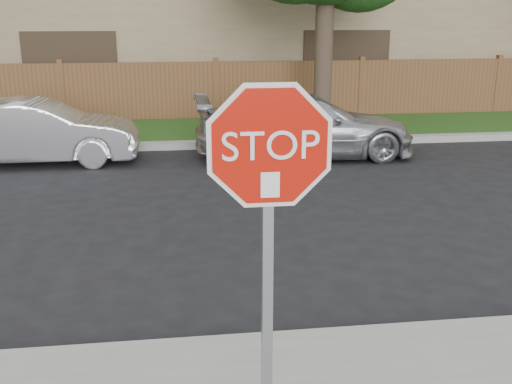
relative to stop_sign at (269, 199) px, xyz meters
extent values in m
plane|color=black|center=(0.53, 1.48, -1.83)|extent=(90.00, 90.00, 0.00)
cube|color=gray|center=(0.53, 9.63, -1.75)|extent=(70.00, 0.30, 0.15)
cube|color=#1E4714|center=(0.53, 11.28, -1.77)|extent=(70.00, 3.00, 0.12)
cube|color=brown|center=(0.53, 12.88, -1.03)|extent=(70.00, 0.12, 1.60)
cube|color=#867053|center=(0.53, 18.48, 1.17)|extent=(34.00, 8.00, 6.00)
cylinder|color=#382B21|center=(3.03, 11.18, 0.13)|extent=(0.44, 0.44, 3.92)
cube|color=gray|center=(0.00, 0.05, -0.58)|extent=(0.06, 0.06, 2.30)
cylinder|color=white|center=(0.00, -0.02, 0.32)|extent=(1.01, 0.02, 1.01)
cylinder|color=#B61207|center=(0.00, -0.03, 0.32)|extent=(0.93, 0.02, 0.93)
cube|color=white|center=(0.00, -0.05, 0.10)|extent=(0.11, 0.00, 0.15)
imported|color=silver|center=(-3.22, 8.66, -1.20)|extent=(3.80, 1.35, 1.25)
imported|color=#B1B2B8|center=(2.04, 8.55, -1.18)|extent=(4.48, 1.85, 1.29)
camera|label=1|loc=(-0.50, -3.28, 1.05)|focal=42.00mm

